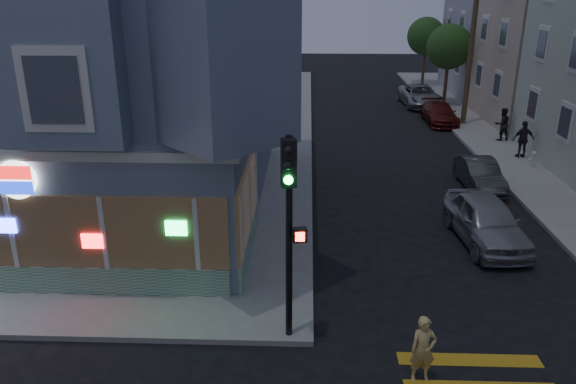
# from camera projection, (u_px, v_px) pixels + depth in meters

# --- Properties ---
(sidewalk_nw) EXTENTS (33.00, 42.00, 0.15)m
(sidewalk_nw) POSITION_uv_depth(u_px,v_px,m) (33.00, 125.00, 33.28)
(sidewalk_nw) COLOR gray
(sidewalk_nw) RESTS_ON ground
(corner_building) EXTENTS (14.60, 14.60, 11.40)m
(corner_building) POSITION_uv_depth(u_px,v_px,m) (59.00, 48.00, 19.76)
(corner_building) COLOR slate
(corner_building) RESTS_ON sidewalk_nw
(row_house_d) EXTENTS (12.00, 8.60, 10.50)m
(row_house_d) POSITION_uv_depth(u_px,v_px,m) (540.00, 21.00, 40.58)
(row_house_d) COLOR gray
(row_house_d) RESTS_ON sidewalk_ne
(utility_pole) EXTENTS (2.20, 0.30, 9.00)m
(utility_pole) POSITION_uv_depth(u_px,v_px,m) (472.00, 43.00, 31.68)
(utility_pole) COLOR #4C3826
(utility_pole) RESTS_ON sidewalk_ne
(street_tree_near) EXTENTS (3.00, 3.00, 5.30)m
(street_tree_near) POSITION_uv_depth(u_px,v_px,m) (449.00, 47.00, 37.59)
(street_tree_near) COLOR #4C3826
(street_tree_near) RESTS_ON sidewalk_ne
(street_tree_far) EXTENTS (3.00, 3.00, 5.30)m
(street_tree_far) POSITION_uv_depth(u_px,v_px,m) (426.00, 36.00, 45.08)
(street_tree_far) COLOR #4C3826
(street_tree_far) RESTS_ON sidewalk_ne
(running_child) EXTENTS (0.59, 0.43, 1.52)m
(running_child) POSITION_uv_depth(u_px,v_px,m) (423.00, 350.00, 11.75)
(running_child) COLOR #D1B96B
(running_child) RESTS_ON ground
(pedestrian_a) EXTENTS (0.96, 0.83, 1.72)m
(pedestrian_a) POSITION_uv_depth(u_px,v_px,m) (502.00, 124.00, 29.43)
(pedestrian_a) COLOR black
(pedestrian_a) RESTS_ON sidewalk_ne
(pedestrian_b) EXTENTS (1.07, 0.56, 1.75)m
(pedestrian_b) POSITION_uv_depth(u_px,v_px,m) (523.00, 139.00, 26.52)
(pedestrian_b) COLOR #26232B
(pedestrian_b) RESTS_ON sidewalk_ne
(parked_car_a) EXTENTS (2.12, 4.54, 1.50)m
(parked_car_a) POSITION_uv_depth(u_px,v_px,m) (486.00, 221.00, 18.15)
(parked_car_a) COLOR #9B9EA2
(parked_car_a) RESTS_ON ground
(parked_car_b) EXTENTS (1.35, 3.68, 1.20)m
(parked_car_b) POSITION_uv_depth(u_px,v_px,m) (479.00, 174.00, 23.03)
(parked_car_b) COLOR #36393B
(parked_car_b) RESTS_ON ground
(parked_car_c) EXTENTS (1.75, 4.19, 1.21)m
(parked_car_c) POSITION_uv_depth(u_px,v_px,m) (440.00, 113.00, 33.68)
(parked_car_c) COLOR maroon
(parked_car_c) RESTS_ON ground
(parked_car_d) EXTENTS (2.56, 5.18, 1.41)m
(parked_car_d) POSITION_uv_depth(u_px,v_px,m) (420.00, 96.00, 38.52)
(parked_car_d) COLOR #979BA1
(parked_car_d) RESTS_ON ground
(traffic_signal) EXTENTS (0.59, 0.54, 4.86)m
(traffic_signal) POSITION_uv_depth(u_px,v_px,m) (290.00, 208.00, 12.06)
(traffic_signal) COLOR black
(traffic_signal) RESTS_ON sidewalk_nw
(fire_hydrant) EXTENTS (0.42, 0.24, 0.72)m
(fire_hydrant) POSITION_uv_depth(u_px,v_px,m) (533.00, 158.00, 25.32)
(fire_hydrant) COLOR silver
(fire_hydrant) RESTS_ON sidewalk_ne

